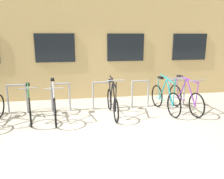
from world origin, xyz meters
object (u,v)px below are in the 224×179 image
(bicycle_green, at_px, (30,105))
(bicycle_teal, at_px, (165,98))
(bicycle_black, at_px, (112,102))
(bicycle_silver, at_px, (54,105))
(bicycle_purple, at_px, (185,98))

(bicycle_green, distance_m, bicycle_teal, 3.77)
(bicycle_green, bearing_deg, bicycle_black, -0.68)
(bicycle_teal, bearing_deg, bicycle_black, -177.77)
(bicycle_black, relative_size, bicycle_silver, 0.97)
(bicycle_green, height_order, bicycle_black, bicycle_black)
(bicycle_teal, relative_size, bicycle_purple, 0.97)
(bicycle_silver, bearing_deg, bicycle_green, 172.84)
(bicycle_green, xyz_separation_m, bicycle_silver, (0.64, -0.08, 0.01))
(bicycle_green, distance_m, bicycle_black, 2.21)
(bicycle_silver, height_order, bicycle_teal, bicycle_teal)
(bicycle_teal, distance_m, bicycle_purple, 0.61)
(bicycle_black, xyz_separation_m, bicycle_silver, (-1.57, -0.05, 0.02))
(bicycle_silver, bearing_deg, bicycle_teal, 2.11)
(bicycle_green, relative_size, bicycle_black, 0.98)
(bicycle_black, distance_m, bicycle_purple, 2.17)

